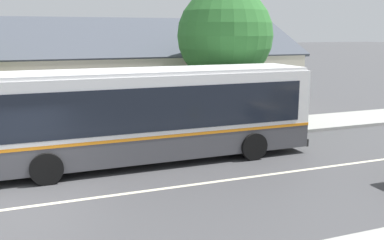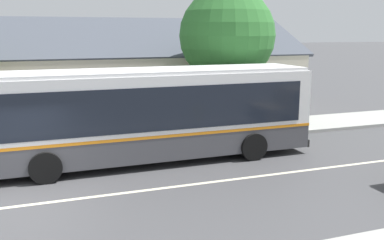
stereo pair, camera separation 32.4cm
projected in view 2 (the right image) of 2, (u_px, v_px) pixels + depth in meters
ground_plane at (25, 205)px, 11.45m from camera, size 300.00×300.00×0.00m
sidewalk_far at (29, 147)px, 16.97m from camera, size 60.00×3.00×0.15m
lane_divider_stripe at (25, 205)px, 11.45m from camera, size 60.00×0.16×0.01m
community_building at (48, 83)px, 23.41m from camera, size 27.78×9.17×6.39m
transit_bus at (143, 113)px, 15.07m from camera, size 12.30×2.83×3.28m
street_tree_primary at (227, 36)px, 19.56m from camera, size 4.39×4.39×6.59m
bus_stop_sign at (256, 99)px, 18.87m from camera, size 0.36×0.07×2.40m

